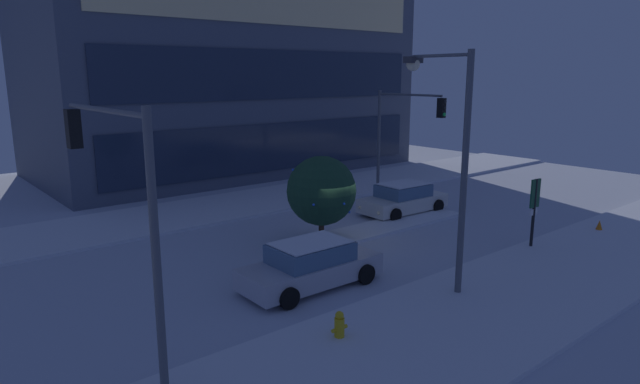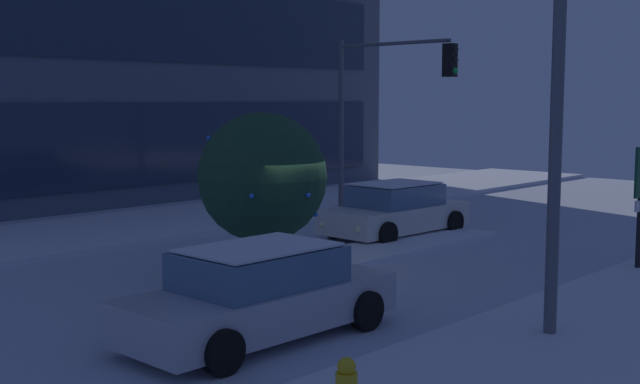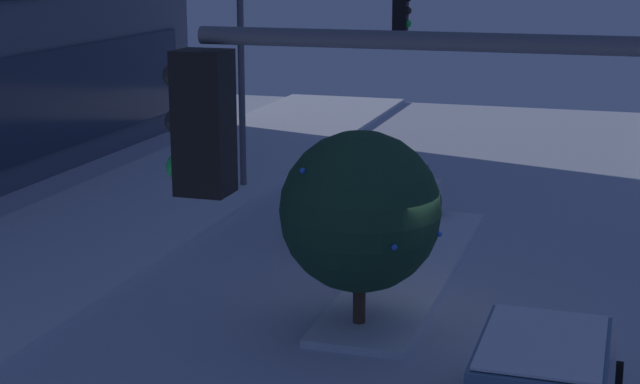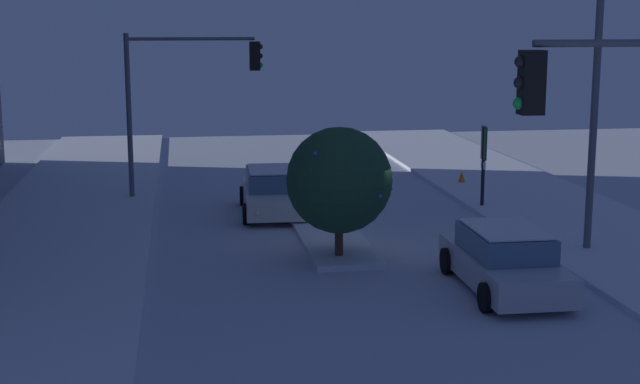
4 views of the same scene
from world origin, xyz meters
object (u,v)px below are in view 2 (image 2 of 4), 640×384
traffic_light_corner_far_right (386,91)px  decorated_tree_median (262,177)px  car_far (395,211)px  street_lamp_arched (519,35)px  car_near (260,295)px

traffic_light_corner_far_right → decorated_tree_median: traffic_light_corner_far_right is taller
car_far → traffic_light_corner_far_right: (3.03, 2.75, 3.36)m
car_far → decorated_tree_median: bearing=12.4°
traffic_light_corner_far_right → street_lamp_arched: street_lamp_arched is taller
car_near → car_far: size_ratio=1.03×
car_near → street_lamp_arched: street_lamp_arched is taller
street_lamp_arched → car_near: bearing=54.4°
street_lamp_arched → decorated_tree_median: size_ratio=2.08×
car_near → street_lamp_arched: 5.82m
car_near → car_far: 10.34m
car_near → decorated_tree_median: bearing=46.8°
car_far → decorated_tree_median: size_ratio=1.31×
traffic_light_corner_far_right → street_lamp_arched: size_ratio=0.79×
traffic_light_corner_far_right → decorated_tree_median: (-9.12, -3.84, -1.93)m
car_far → street_lamp_arched: street_lamp_arched is taller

